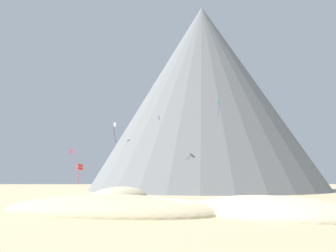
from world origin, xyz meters
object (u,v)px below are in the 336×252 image
(rock_massif, at_px, (205,98))
(kite_pink_low, at_px, (71,153))
(bush_ridge_crest, at_px, (247,199))
(kite_red_low, at_px, (80,167))
(bush_low_patch, at_px, (100,198))
(kite_white_mid, at_px, (115,125))
(kite_indigo_mid, at_px, (159,119))
(bush_near_left, at_px, (261,208))
(bush_far_right, at_px, (252,202))
(kite_cyan_mid, at_px, (218,105))

(rock_massif, height_order, kite_pink_low, rock_massif)
(bush_ridge_crest, distance_m, kite_red_low, 37.29)
(bush_low_patch, height_order, kite_white_mid, kite_white_mid)
(kite_indigo_mid, height_order, kite_pink_low, kite_indigo_mid)
(rock_massif, bearing_deg, bush_near_left, -94.31)
(bush_low_patch, bearing_deg, kite_red_low, 115.04)
(rock_massif, distance_m, kite_pink_low, 51.18)
(bush_low_patch, xyz_separation_m, kite_red_low, (-7.68, 16.44, 5.70))
(bush_near_left, height_order, bush_low_patch, bush_near_left)
(bush_low_patch, relative_size, kite_indigo_mid, 0.54)
(bush_far_right, xyz_separation_m, kite_indigo_mid, (-12.89, 27.65, 16.82))
(rock_massif, relative_size, kite_pink_low, 24.51)
(bush_ridge_crest, bearing_deg, bush_near_left, -100.77)
(kite_indigo_mid, bearing_deg, rock_massif, 12.80)
(kite_pink_low, relative_size, kite_cyan_mid, 1.24)
(rock_massif, distance_m, kite_cyan_mid, 37.67)
(bush_ridge_crest, height_order, kite_indigo_mid, kite_indigo_mid)
(bush_far_right, xyz_separation_m, kite_pink_low, (-33.78, 30.95, 9.13))
(rock_massif, xyz_separation_m, kite_white_mid, (-28.20, -17.59, -12.86))
(bush_low_patch, distance_m, bush_far_right, 24.11)
(kite_indigo_mid, bearing_deg, bush_ridge_crest, -110.37)
(kite_pink_low, xyz_separation_m, kite_white_mid, (8.41, 10.94, 8.69))
(bush_far_right, distance_m, rock_massif, 66.99)
(bush_ridge_crest, relative_size, kite_white_mid, 0.42)
(bush_far_right, relative_size, kite_red_low, 0.34)
(bush_far_right, bearing_deg, kite_cyan_mid, 89.24)
(kite_white_mid, bearing_deg, kite_cyan_mid, 9.71)
(bush_near_left, relative_size, kite_cyan_mid, 0.42)
(kite_pink_low, bearing_deg, kite_cyan_mid, 9.62)
(kite_cyan_mid, bearing_deg, bush_low_patch, -165.52)
(kite_red_low, bearing_deg, kite_white_mid, -48.27)
(bush_ridge_crest, xyz_separation_m, kite_indigo_mid, (-13.48, 22.83, 16.75))
(rock_massif, distance_m, kite_indigo_mid, 38.11)
(bush_ridge_crest, distance_m, kite_white_mid, 48.62)
(bush_near_left, bearing_deg, rock_massif, 85.69)
(bush_far_right, height_order, kite_pink_low, kite_pink_low)
(bush_ridge_crest, distance_m, kite_indigo_mid, 31.36)
(bush_low_patch, distance_m, kite_cyan_mid, 33.49)
(kite_red_low, bearing_deg, kite_cyan_mid, -125.24)
(bush_far_right, relative_size, rock_massif, 0.01)
(kite_red_low, bearing_deg, rock_massif, -76.18)
(kite_cyan_mid, bearing_deg, bush_far_right, -109.42)
(kite_red_low, distance_m, kite_white_mid, 21.23)
(kite_indigo_mid, xyz_separation_m, kite_white_mid, (-12.49, 14.24, 1.00))
(kite_indigo_mid, height_order, kite_cyan_mid, kite_cyan_mid)
(kite_indigo_mid, distance_m, kite_white_mid, 18.97)
(bush_near_left, distance_m, kite_pink_low, 53.50)
(bush_near_left, distance_m, kite_white_mid, 60.72)
(kite_indigo_mid, bearing_deg, bush_far_right, -115.93)
(bush_ridge_crest, distance_m, rock_massif, 62.69)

